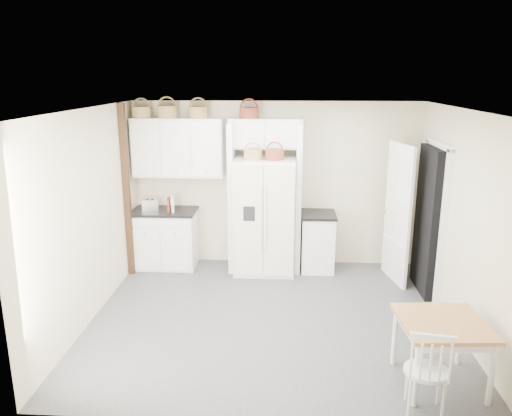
{
  "coord_description": "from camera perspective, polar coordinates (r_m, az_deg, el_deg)",
  "views": [
    {
      "loc": [
        0.14,
        -5.76,
        2.98
      ],
      "look_at": [
        -0.21,
        0.4,
        1.33
      ],
      "focal_mm": 35.0,
      "sensor_mm": 36.0,
      "label": 1
    }
  ],
  "objects": [
    {
      "name": "trim_post",
      "position": [
        7.67,
        -14.56,
        1.82
      ],
      "size": [
        0.09,
        0.09,
        2.6
      ],
      "primitive_type": "cube",
      "color": "black",
      "rests_on": "floor"
    },
    {
      "name": "doorway_void",
      "position": [
        7.32,
        19.18,
        -1.38
      ],
      "size": [
        0.18,
        0.85,
        2.05
      ],
      "primitive_type": "cube",
      "color": "black",
      "rests_on": "floor"
    },
    {
      "name": "floor",
      "position": [
        6.49,
        1.73,
        -12.39
      ],
      "size": [
        4.5,
        4.5,
        0.0
      ],
      "primitive_type": "plane",
      "color": "#35353B",
      "rests_on": "ground"
    },
    {
      "name": "fridge_panel_right",
      "position": [
        7.69,
        4.84,
        1.12
      ],
      "size": [
        0.08,
        0.6,
        2.3
      ],
      "primitive_type": "cube",
      "color": "silver",
      "rests_on": "floor"
    },
    {
      "name": "door_slab",
      "position": [
        7.55,
        15.88,
        -0.65
      ],
      "size": [
        0.21,
        0.79,
        2.05
      ],
      "primitive_type": "cube",
      "rotation": [
        0.0,
        0.0,
        -1.36
      ],
      "color": "white",
      "rests_on": "floor"
    },
    {
      "name": "wall_left",
      "position": [
        6.46,
        -18.55,
        -0.91
      ],
      "size": [
        0.0,
        4.0,
        4.0
      ],
      "primitive_type": "plane",
      "rotation": [
        1.57,
        0.0,
        1.57
      ],
      "color": "beige",
      "rests_on": "floor"
    },
    {
      "name": "fridge_panel_left",
      "position": [
        7.72,
        -2.75,
        1.23
      ],
      "size": [
        0.08,
        0.6,
        2.3
      ],
      "primitive_type": "cube",
      "color": "silver",
      "rests_on": "floor"
    },
    {
      "name": "basket_upper_a",
      "position": [
        7.92,
        -12.94,
        10.62
      ],
      "size": [
        0.29,
        0.29,
        0.17
      ],
      "primitive_type": "cylinder",
      "color": "brown",
      "rests_on": "upper_cabinet"
    },
    {
      "name": "windsor_chair",
      "position": [
        4.94,
        18.92,
        -17.24
      ],
      "size": [
        0.46,
        0.43,
        0.83
      ],
      "primitive_type": "cube",
      "rotation": [
        0.0,
        0.0,
        -0.16
      ],
      "color": "silver",
      "rests_on": "floor"
    },
    {
      "name": "bridge_cabinet",
      "position": [
        7.65,
        1.11,
        8.53
      ],
      "size": [
        1.12,
        0.34,
        0.45
      ],
      "primitive_type": "cube",
      "color": "silver",
      "rests_on": "wall_back"
    },
    {
      "name": "basket_upper_b",
      "position": [
        7.82,
        -10.12,
        10.76
      ],
      "size": [
        0.31,
        0.31,
        0.18
      ],
      "primitive_type": "cylinder",
      "color": "brown",
      "rests_on": "upper_cabinet"
    },
    {
      "name": "basket_upper_c",
      "position": [
        7.72,
        -6.6,
        10.81
      ],
      "size": [
        0.3,
        0.3,
        0.17
      ],
      "primitive_type": "cylinder",
      "color": "brown",
      "rests_on": "upper_cabinet"
    },
    {
      "name": "counter_right",
      "position": [
        7.77,
        7.13,
        -0.74
      ],
      "size": [
        0.54,
        0.64,
        0.04
      ],
      "primitive_type": "cube",
      "color": "black",
      "rests_on": "base_cab_right"
    },
    {
      "name": "cookbook_cream",
      "position": [
        7.82,
        -9.5,
        0.49
      ],
      "size": [
        0.07,
        0.17,
        0.25
      ],
      "primitive_type": "cube",
      "rotation": [
        0.0,
        0.0,
        0.2
      ],
      "color": "beige",
      "rests_on": "counter_left"
    },
    {
      "name": "wall_right",
      "position": [
        6.36,
        22.53,
        -1.52
      ],
      "size": [
        0.0,
        4.0,
        4.0
      ],
      "primitive_type": "plane",
      "rotation": [
        1.57,
        0.0,
        -1.57
      ],
      "color": "beige",
      "rests_on": "floor"
    },
    {
      "name": "base_cab_right",
      "position": [
        7.9,
        7.03,
        -3.94
      ],
      "size": [
        0.5,
        0.6,
        0.88
      ],
      "primitive_type": "cube",
      "color": "silver",
      "rests_on": "floor"
    },
    {
      "name": "basket_bridge_a",
      "position": [
        7.63,
        -0.8,
        10.82
      ],
      "size": [
        0.29,
        0.29,
        0.16
      ],
      "primitive_type": "cylinder",
      "color": "#5A2C20",
      "rests_on": "bridge_cabinet"
    },
    {
      "name": "wall_back",
      "position": [
        7.94,
        2.21,
        2.73
      ],
      "size": [
        4.5,
        0.0,
        4.5
      ],
      "primitive_type": "plane",
      "rotation": [
        1.57,
        0.0,
        0.0
      ],
      "color": "beige",
      "rests_on": "floor"
    },
    {
      "name": "dining_table",
      "position": [
        5.42,
        20.31,
        -15.22
      ],
      "size": [
        0.87,
        0.87,
        0.68
      ],
      "primitive_type": "cube",
      "rotation": [
        0.0,
        0.0,
        0.07
      ],
      "color": "#935838",
      "rests_on": "floor"
    },
    {
      "name": "refrigerator",
      "position": [
        7.66,
        1.0,
        -0.91
      ],
      "size": [
        0.92,
        0.74,
        1.77
      ],
      "primitive_type": "cube",
      "color": "white",
      "rests_on": "floor"
    },
    {
      "name": "counter_left",
      "position": [
        7.97,
        -10.45,
        -0.36
      ],
      "size": [
        1.0,
        0.65,
        0.04
      ],
      "primitive_type": "cube",
      "color": "black",
      "rests_on": "base_cab_left"
    },
    {
      "name": "toaster",
      "position": [
        7.98,
        -12.01,
        0.37
      ],
      "size": [
        0.28,
        0.2,
        0.17
      ],
      "primitive_type": "cube",
      "rotation": [
        0.0,
        0.0,
        0.26
      ],
      "color": "silver",
      "rests_on": "counter_left"
    },
    {
      "name": "basket_fridge_b",
      "position": [
        7.35,
        2.11,
        6.07
      ],
      "size": [
        0.27,
        0.27,
        0.15
      ],
      "primitive_type": "cylinder",
      "color": "#5A2C20",
      "rests_on": "refrigerator"
    },
    {
      "name": "ceiling",
      "position": [
        5.78,
        1.93,
        11.18
      ],
      "size": [
        4.5,
        4.5,
        0.0
      ],
      "primitive_type": "plane",
      "color": "white",
      "rests_on": "wall_back"
    },
    {
      "name": "basket_fridge_a",
      "position": [
        7.37,
        -0.38,
        6.08
      ],
      "size": [
        0.26,
        0.26,
        0.14
      ],
      "primitive_type": "cylinder",
      "color": "brown",
      "rests_on": "refrigerator"
    },
    {
      "name": "base_cab_left",
      "position": [
        8.1,
        -10.3,
        -3.54
      ],
      "size": [
        0.96,
        0.61,
        0.89
      ],
      "primitive_type": "cube",
      "color": "silver",
      "rests_on": "floor"
    },
    {
      "name": "cookbook_red",
      "position": [
        7.84,
        -9.93,
        0.39
      ],
      "size": [
        0.05,
        0.15,
        0.22
      ],
      "primitive_type": "cube",
      "rotation": [
        0.0,
        0.0,
        0.11
      ],
      "color": "maroon",
      "rests_on": "counter_left"
    },
    {
      "name": "upper_cabinet",
      "position": [
        7.84,
        -8.88,
        6.86
      ],
      "size": [
        1.4,
        0.34,
        0.9
      ],
      "primitive_type": "cube",
      "color": "silver",
      "rests_on": "wall_back"
    }
  ]
}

